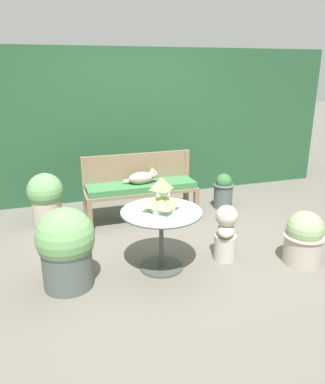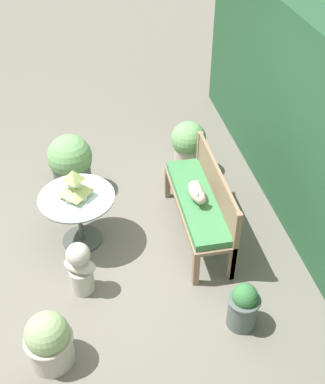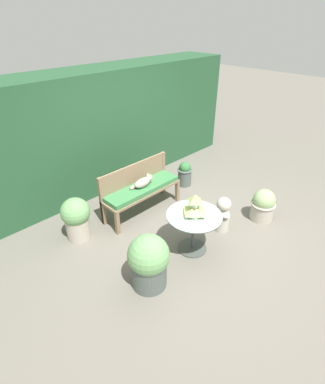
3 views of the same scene
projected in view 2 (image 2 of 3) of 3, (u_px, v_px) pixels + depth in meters
The scene contains 11 objects.
ground at pixel (115, 254), 5.06m from camera, with size 30.00×30.00×0.00m, color #666056.
garden_bench at pixel (198, 203), 5.05m from camera, with size 1.44×0.42×0.51m.
bench_backrest at pixel (216, 187), 4.96m from camera, with size 1.44×0.06×0.86m.
cat at pixel (197, 193), 4.93m from camera, with size 0.43×0.17×0.20m.
patio_table at pixel (78, 206), 4.93m from camera, with size 0.78×0.78×0.61m.
pagoda_birdhouse at pixel (75, 186), 4.76m from camera, with size 0.28×0.28×0.33m.
garden_bust at pixel (80, 268), 4.52m from camera, with size 0.31×0.36×0.59m.
potted_plant_hedge_corner at pixel (71, 164), 5.67m from camera, with size 0.53×0.53×0.75m.
potted_plant_table_near at pixel (243, 306), 4.24m from camera, with size 0.30×0.30×0.50m.
potted_plant_table_far at pixel (188, 146), 6.00m from camera, with size 0.44×0.44×0.69m.
potted_plant_path_edge at pixel (49, 341), 3.94m from camera, with size 0.41×0.41×0.55m.
Camera 2 is at (3.55, -0.18, 3.70)m, focal length 45.00 mm.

